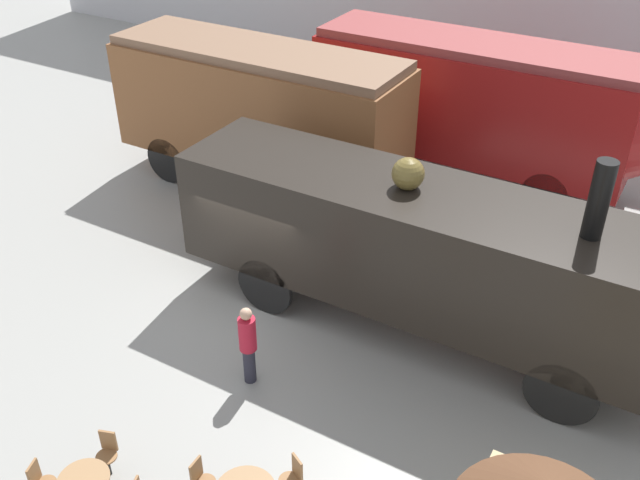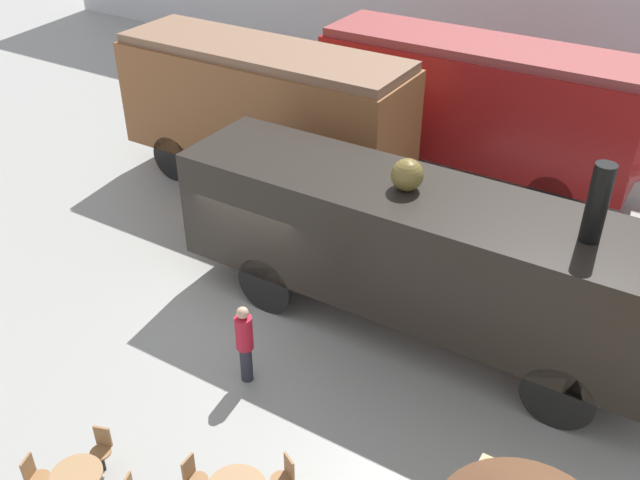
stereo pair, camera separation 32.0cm
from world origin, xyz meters
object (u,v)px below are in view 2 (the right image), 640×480
at_px(steam_locomotive, 427,249).
at_px(passenger_coach_wooden, 264,105).
at_px(cafe_chair_0, 102,446).
at_px(visitor_person, 245,341).
at_px(streamlined_locomotive, 503,106).

bearing_deg(steam_locomotive, passenger_coach_wooden, 150.76).
relative_size(cafe_chair_0, visitor_person, 0.49).
xyz_separation_m(steam_locomotive, cafe_chair_0, (-3.03, -6.12, -1.58)).
height_order(steam_locomotive, cafe_chair_0, steam_locomotive).
relative_size(passenger_coach_wooden, cafe_chair_0, 9.55).
xyz_separation_m(steam_locomotive, visitor_person, (-2.25, -3.12, -1.12)).
bearing_deg(streamlined_locomotive, visitor_person, -96.61).
relative_size(passenger_coach_wooden, visitor_person, 4.70).
height_order(passenger_coach_wooden, visitor_person, passenger_coach_wooden).
xyz_separation_m(cafe_chair_0, visitor_person, (0.78, 3.00, 0.46)).
xyz_separation_m(streamlined_locomotive, visitor_person, (-1.20, -10.36, -1.43)).
bearing_deg(steam_locomotive, cafe_chair_0, -116.30).
bearing_deg(streamlined_locomotive, passenger_coach_wooden, -147.43).
distance_m(streamlined_locomotive, passenger_coach_wooden, 6.58).
height_order(streamlined_locomotive, steam_locomotive, steam_locomotive).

